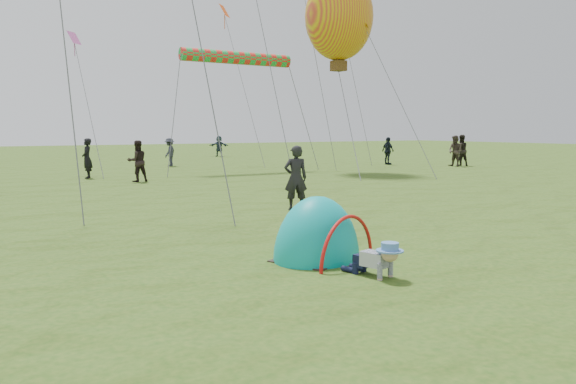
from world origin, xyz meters
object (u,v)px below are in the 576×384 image
crawling_toddler (378,258)px  popup_tent (317,259)px  balloon_kite (339,22)px  standing_adult (296,178)px

crawling_toddler → popup_tent: popup_tent is taller
crawling_toddler → balloon_kite: (11.85, 17.01, 7.13)m
standing_adult → balloon_kite: balloon_kite is taller
standing_adult → balloon_kite: (9.28, 10.69, 6.55)m
standing_adult → balloon_kite: size_ratio=0.36×
balloon_kite → crawling_toddler: bearing=-124.9°
crawling_toddler → popup_tent: (-0.11, 1.40, -0.27)m
popup_tent → balloon_kite: 21.01m
standing_adult → crawling_toddler: bearing=86.8°
crawling_toddler → popup_tent: 1.43m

